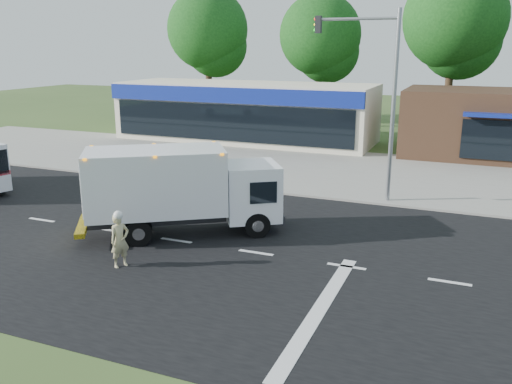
% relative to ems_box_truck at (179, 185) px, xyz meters
% --- Properties ---
extents(ground, '(120.00, 120.00, 0.00)m').
position_rel_ems_box_truck_xyz_m(ground, '(3.24, -0.69, -1.80)').
color(ground, '#385123').
rests_on(ground, ground).
extents(road_asphalt, '(60.00, 14.00, 0.02)m').
position_rel_ems_box_truck_xyz_m(road_asphalt, '(3.24, -0.69, -1.80)').
color(road_asphalt, black).
rests_on(road_asphalt, ground).
extents(sidewalk, '(60.00, 2.40, 0.12)m').
position_rel_ems_box_truck_xyz_m(sidewalk, '(3.24, 7.51, -1.74)').
color(sidewalk, gray).
rests_on(sidewalk, ground).
extents(parking_apron, '(60.00, 9.00, 0.02)m').
position_rel_ems_box_truck_xyz_m(parking_apron, '(3.24, 13.31, -1.79)').
color(parking_apron, gray).
rests_on(parking_apron, ground).
extents(lane_markings, '(55.20, 7.00, 0.01)m').
position_rel_ems_box_truck_xyz_m(lane_markings, '(4.59, -2.04, -1.78)').
color(lane_markings, silver).
rests_on(lane_markings, road_asphalt).
extents(ems_box_truck, '(7.07, 5.69, 3.12)m').
position_rel_ems_box_truck_xyz_m(ems_box_truck, '(0.00, 0.00, 0.00)').
color(ems_box_truck, black).
rests_on(ems_box_truck, ground).
extents(emergency_worker, '(0.63, 0.73, 1.79)m').
position_rel_ems_box_truck_xyz_m(emergency_worker, '(-0.17, -3.29, -0.92)').
color(emergency_worker, tan).
rests_on(emergency_worker, ground).
extents(retail_strip_mall, '(18.00, 6.20, 4.00)m').
position_rel_ems_box_truck_xyz_m(retail_strip_mall, '(-5.76, 19.24, 0.21)').
color(retail_strip_mall, beige).
rests_on(retail_strip_mall, ground).
extents(brown_storefront, '(10.00, 6.70, 4.00)m').
position_rel_ems_box_truck_xyz_m(brown_storefront, '(10.24, 19.29, 0.20)').
color(brown_storefront, '#382316').
rests_on(brown_storefront, ground).
extents(traffic_signal_pole, '(3.51, 0.25, 8.00)m').
position_rel_ems_box_truck_xyz_m(traffic_signal_pole, '(5.59, 6.91, 3.12)').
color(traffic_signal_pole, gray).
rests_on(traffic_signal_pole, ground).
extents(background_trees, '(36.77, 7.39, 12.10)m').
position_rel_ems_box_truck_xyz_m(background_trees, '(2.39, 27.47, 5.58)').
color(background_trees, '#332114').
rests_on(background_trees, ground).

